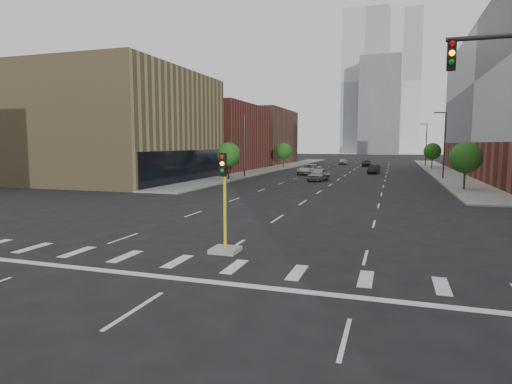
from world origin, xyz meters
The scene contains 22 objects.
ground centered at (0.00, 0.00, 0.00)m, with size 400.00×400.00×0.00m, color black.
sidewalk_left_far centered at (-15.00, 74.00, 0.07)m, with size 5.00×92.00×0.15m, color gray.
sidewalk_right_far centered at (15.00, 74.00, 0.07)m, with size 5.00×92.00×0.15m, color gray.
building_left_mid centered at (-27.50, 40.00, 7.00)m, with size 20.00×24.00×14.00m, color #8F7C50.
building_left_far_a centered at (-27.50, 66.00, 6.00)m, with size 20.00×22.00×12.00m, color brown.
building_left_far_b centered at (-27.50, 92.00, 6.50)m, with size 20.00×24.00×13.00m, color brown.
tower_left centered at (-8.00, 220.00, 35.00)m, with size 22.00×22.00×70.00m, color #B2B7BC.
tower_right centered at (10.00, 260.00, 40.00)m, with size 20.00×20.00×80.00m, color #B2B7BC.
tower_mid centered at (0.00, 200.00, 22.00)m, with size 18.00×18.00×44.00m, color slate.
median_traffic_signal centered at (0.00, 8.97, 0.97)m, with size 1.20×1.20×4.40m.
streetlight_right_a centered at (13.41, 55.00, 5.01)m, with size 1.60×0.22×9.07m.
streetlight_right_b centered at (13.41, 90.00, 5.01)m, with size 1.60×0.22×9.07m.
streetlight_left centered at (-13.41, 50.00, 5.01)m, with size 1.60×0.22×9.07m.
tree_left_near centered at (-14.00, 45.00, 3.39)m, with size 3.20×3.20×4.85m.
tree_left_far centered at (-14.00, 75.00, 3.39)m, with size 3.20×3.20×4.85m.
tree_right_near centered at (14.00, 40.00, 3.39)m, with size 3.20×3.20×4.85m.
tree_right_far centered at (14.00, 80.00, 3.39)m, with size 3.20×3.20×4.85m.
car_near_left centered at (-2.25, 47.11, 0.81)m, with size 1.92×4.77×1.62m, color #9D9DA1.
car_mid_right centered at (4.01, 63.08, 0.71)m, with size 1.50×4.30×1.42m, color black.
car_far_left centered at (-5.60, 58.24, 0.81)m, with size 2.68×5.81×1.61m, color silver.
car_deep_right centered at (1.51, 86.25, 0.70)m, with size 1.97×4.85×1.41m, color black.
car_distant centered at (-4.29, 93.31, 0.69)m, with size 1.62×4.03×1.37m, color #B1B0B5.
Camera 1 is at (7.00, -8.28, 4.79)m, focal length 30.00 mm.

